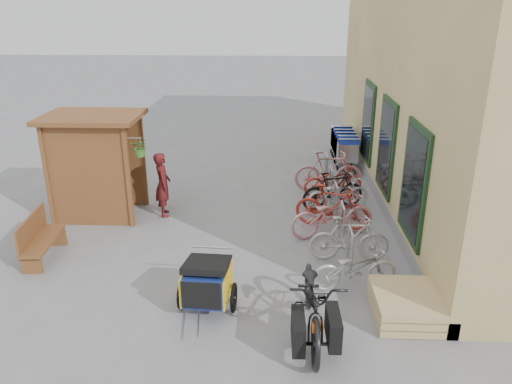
{
  "coord_description": "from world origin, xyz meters",
  "views": [
    {
      "loc": [
        0.89,
        -8.28,
        4.74
      ],
      "look_at": [
        0.5,
        1.5,
        1.0
      ],
      "focal_mm": 35.0,
      "sensor_mm": 36.0,
      "label": 1
    }
  ],
  "objects_px": {
    "bench": "(39,237)",
    "bike_5": "(333,190)",
    "shopping_carts": "(343,143)",
    "bike_1": "(349,239)",
    "person_kiosk": "(163,184)",
    "child_trailer": "(207,281)",
    "bike_7": "(328,171)",
    "kiosk": "(92,152)",
    "bike_3": "(332,207)",
    "cargo_bike": "(314,302)",
    "bike_6": "(333,181)",
    "bike_0": "(355,268)",
    "pallet_stack": "(405,305)",
    "bike_4": "(338,194)",
    "bike_2": "(332,215)"
  },
  "relations": [
    {
      "from": "child_trailer",
      "to": "kiosk",
      "type": "bearing_deg",
      "value": 133.07
    },
    {
      "from": "shopping_carts",
      "to": "bike_1",
      "type": "relative_size",
      "value": 1.6
    },
    {
      "from": "pallet_stack",
      "to": "bike_2",
      "type": "xyz_separation_m",
      "value": [
        -0.87,
        2.92,
        0.28
      ]
    },
    {
      "from": "bike_2",
      "to": "bike_4",
      "type": "distance_m",
      "value": 1.49
    },
    {
      "from": "child_trailer",
      "to": "bike_7",
      "type": "bearing_deg",
      "value": 69.87
    },
    {
      "from": "bench",
      "to": "bike_2",
      "type": "xyz_separation_m",
      "value": [
        5.8,
        1.25,
        0.03
      ]
    },
    {
      "from": "bike_5",
      "to": "bike_4",
      "type": "bearing_deg",
      "value": -148.12
    },
    {
      "from": "bike_6",
      "to": "bike_1",
      "type": "bearing_deg",
      "value": 165.17
    },
    {
      "from": "bike_5",
      "to": "person_kiosk",
      "type": "bearing_deg",
      "value": 79.37
    },
    {
      "from": "shopping_carts",
      "to": "bike_0",
      "type": "relative_size",
      "value": 1.63
    },
    {
      "from": "bench",
      "to": "bike_1",
      "type": "height_order",
      "value": "bike_1"
    },
    {
      "from": "bike_5",
      "to": "bike_6",
      "type": "bearing_deg",
      "value": -24.52
    },
    {
      "from": "bench",
      "to": "bike_4",
      "type": "height_order",
      "value": "bench"
    },
    {
      "from": "pallet_stack",
      "to": "cargo_bike",
      "type": "distance_m",
      "value": 1.64
    },
    {
      "from": "kiosk",
      "to": "bike_6",
      "type": "relative_size",
      "value": 1.59
    },
    {
      "from": "pallet_stack",
      "to": "bike_3",
      "type": "bearing_deg",
      "value": 103.92
    },
    {
      "from": "bike_6",
      "to": "bike_4",
      "type": "bearing_deg",
      "value": 166.87
    },
    {
      "from": "bench",
      "to": "person_kiosk",
      "type": "relative_size",
      "value": 0.96
    },
    {
      "from": "bike_2",
      "to": "bike_3",
      "type": "xyz_separation_m",
      "value": [
        0.04,
        0.44,
        0.01
      ]
    },
    {
      "from": "bike_1",
      "to": "bike_2",
      "type": "distance_m",
      "value": 1.11
    },
    {
      "from": "bench",
      "to": "bike_5",
      "type": "height_order",
      "value": "bike_5"
    },
    {
      "from": "kiosk",
      "to": "person_kiosk",
      "type": "bearing_deg",
      "value": 1.87
    },
    {
      "from": "cargo_bike",
      "to": "bike_6",
      "type": "distance_m",
      "value": 5.95
    },
    {
      "from": "cargo_bike",
      "to": "bike_3",
      "type": "bearing_deg",
      "value": 79.57
    },
    {
      "from": "person_kiosk",
      "to": "bike_2",
      "type": "relative_size",
      "value": 0.81
    },
    {
      "from": "bike_6",
      "to": "bike_2",
      "type": "bearing_deg",
      "value": 159.72
    },
    {
      "from": "bike_5",
      "to": "cargo_bike",
      "type": "bearing_deg",
      "value": 152.35
    },
    {
      "from": "cargo_bike",
      "to": "bike_6",
      "type": "height_order",
      "value": "cargo_bike"
    },
    {
      "from": "cargo_bike",
      "to": "person_kiosk",
      "type": "xyz_separation_m",
      "value": [
        -3.2,
        4.45,
        0.19
      ]
    },
    {
      "from": "child_trailer",
      "to": "bike_4",
      "type": "relative_size",
      "value": 0.99
    },
    {
      "from": "bike_4",
      "to": "bench",
      "type": "bearing_deg",
      "value": 94.93
    },
    {
      "from": "bike_3",
      "to": "bike_7",
      "type": "relative_size",
      "value": 0.92
    },
    {
      "from": "cargo_bike",
      "to": "bike_0",
      "type": "height_order",
      "value": "cargo_bike"
    },
    {
      "from": "kiosk",
      "to": "bike_4",
      "type": "xyz_separation_m",
      "value": [
        5.69,
        0.51,
        -1.13
      ]
    },
    {
      "from": "person_kiosk",
      "to": "bike_5",
      "type": "distance_m",
      "value": 4.07
    },
    {
      "from": "bike_5",
      "to": "bike_1",
      "type": "bearing_deg",
      "value": 162.36
    },
    {
      "from": "person_kiosk",
      "to": "bike_7",
      "type": "xyz_separation_m",
      "value": [
        4.02,
        1.83,
        -0.22
      ]
    },
    {
      "from": "child_trailer",
      "to": "pallet_stack",
      "type": "bearing_deg",
      "value": 1.79
    },
    {
      "from": "person_kiosk",
      "to": "bike_5",
      "type": "height_order",
      "value": "person_kiosk"
    },
    {
      "from": "shopping_carts",
      "to": "person_kiosk",
      "type": "bearing_deg",
      "value": -137.91
    },
    {
      "from": "bike_6",
      "to": "person_kiosk",
      "type": "bearing_deg",
      "value": 95.23
    },
    {
      "from": "child_trailer",
      "to": "cargo_bike",
      "type": "distance_m",
      "value": 1.79
    },
    {
      "from": "kiosk",
      "to": "bike_3",
      "type": "xyz_separation_m",
      "value": [
        5.44,
        -0.51,
        -1.05
      ]
    },
    {
      "from": "bench",
      "to": "bike_3",
      "type": "height_order",
      "value": "bike_3"
    },
    {
      "from": "bike_4",
      "to": "bike_5",
      "type": "bearing_deg",
      "value": 31.2
    },
    {
      "from": "bench",
      "to": "child_trailer",
      "type": "bearing_deg",
      "value": -29.16
    },
    {
      "from": "kiosk",
      "to": "bike_4",
      "type": "distance_m",
      "value": 5.82
    },
    {
      "from": "bike_1",
      "to": "bike_2",
      "type": "relative_size",
      "value": 0.83
    },
    {
      "from": "person_kiosk",
      "to": "bike_1",
      "type": "distance_m",
      "value": 4.57
    },
    {
      "from": "bike_2",
      "to": "cargo_bike",
      "type": "bearing_deg",
      "value": 152.07
    }
  ]
}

